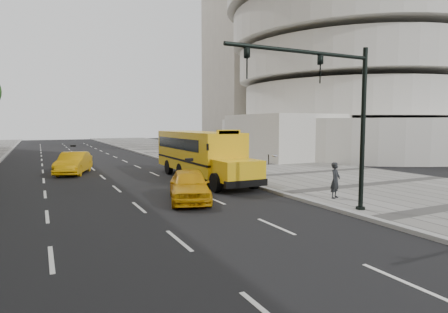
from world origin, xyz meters
name	(u,v)px	position (x,y,z in m)	size (l,w,h in m)	color
ground	(135,188)	(0.00, 0.00, 0.00)	(140.00, 140.00, 0.00)	black
sidewalk_museum	(308,173)	(12.00, 0.00, 0.07)	(12.00, 140.00, 0.15)	gray
curb_museum	(231,179)	(6.00, 0.00, 0.07)	(0.30, 140.00, 0.15)	gray
guggenheim	(324,47)	(29.37, 18.51, 13.58)	(33.20, 42.20, 35.00)	silver
school_bus	(199,151)	(4.50, 1.61, 1.76)	(2.96, 11.56, 3.19)	yellow
taxi_near	(189,185)	(1.38, -4.72, 0.73)	(1.73, 4.30, 1.47)	#DA9809
taxi_far	(74,163)	(-2.56, 7.53, 0.76)	(1.62, 4.64, 1.53)	#DA9809
pedestrian	(335,180)	(7.27, -7.73, 0.97)	(0.59, 0.39, 1.63)	black
traffic_signal	(336,108)	(5.19, -9.87, 4.09)	(6.18, 0.36, 6.40)	black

